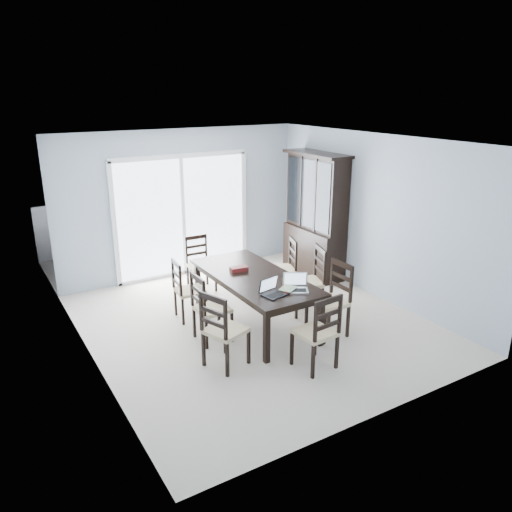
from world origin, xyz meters
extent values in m
plane|color=#BCB2A1|center=(0.00, 0.00, 0.00)|extent=(5.00, 5.00, 0.00)
plane|color=white|center=(0.00, 0.00, 2.60)|extent=(5.00, 5.00, 0.00)
cube|color=#9BA9B9|center=(0.00, 2.50, 1.30)|extent=(4.50, 0.02, 2.60)
cube|color=#9BA9B9|center=(-2.25, 0.00, 1.30)|extent=(0.02, 5.00, 2.60)
cube|color=#9BA9B9|center=(2.25, 0.00, 1.30)|extent=(0.02, 5.00, 2.60)
cube|color=gray|center=(0.00, 3.50, -0.05)|extent=(4.50, 2.00, 0.10)
cube|color=#99999E|center=(0.00, 4.50, 0.55)|extent=(4.50, 0.06, 1.10)
cube|color=black|center=(0.00, 0.00, 0.73)|extent=(1.00, 2.20, 0.04)
cube|color=black|center=(0.00, 0.00, 0.67)|extent=(0.88, 2.08, 0.10)
cube|color=black|center=(-0.42, -1.00, 0.34)|extent=(0.07, 0.07, 0.69)
cube|color=black|center=(0.42, -1.00, 0.34)|extent=(0.07, 0.07, 0.69)
cube|color=black|center=(-0.42, 1.00, 0.34)|extent=(0.07, 0.07, 0.69)
cube|color=black|center=(0.42, 1.00, 0.34)|extent=(0.07, 0.07, 0.69)
cube|color=black|center=(2.01, 1.25, 0.42)|extent=(0.45, 1.30, 0.85)
cube|color=black|center=(2.04, 1.25, 1.50)|extent=(0.38, 1.30, 1.30)
cube|color=black|center=(2.01, 1.25, 2.17)|extent=(0.50, 1.38, 0.05)
cube|color=black|center=(1.84, 0.83, 1.50)|extent=(0.02, 0.36, 1.18)
cube|color=black|center=(1.84, 1.25, 1.50)|extent=(0.02, 0.36, 1.18)
cube|color=black|center=(1.84, 1.67, 1.50)|extent=(0.02, 0.36, 1.18)
cube|color=silver|center=(0.00, 2.48, 1.05)|extent=(2.40, 0.02, 2.10)
cube|color=white|center=(0.00, 2.46, 2.14)|extent=(2.52, 0.05, 0.08)
cube|color=white|center=(0.00, 2.46, 1.05)|extent=(0.06, 0.05, 2.10)
cube|color=white|center=(0.00, 2.46, 0.03)|extent=(2.52, 0.05, 0.05)
cube|color=black|center=(-1.12, -0.67, 0.22)|extent=(0.05, 0.05, 0.44)
cube|color=black|center=(-0.99, -1.04, 0.22)|extent=(0.05, 0.05, 0.44)
cube|color=black|center=(-0.75, -0.54, 0.22)|extent=(0.05, 0.05, 0.44)
cube|color=black|center=(-0.62, -0.91, 0.22)|extent=(0.05, 0.05, 0.44)
cube|color=beige|center=(-0.87, -0.79, 0.47)|extent=(0.55, 0.55, 0.05)
cube|color=black|center=(-0.91, 0.07, 0.21)|extent=(0.03, 0.03, 0.43)
cube|color=black|center=(-0.91, -0.31, 0.21)|extent=(0.03, 0.03, 0.43)
cube|color=black|center=(-0.53, 0.07, 0.21)|extent=(0.03, 0.03, 0.43)
cube|color=black|center=(-0.53, -0.31, 0.21)|extent=(0.03, 0.03, 0.43)
cube|color=beige|center=(-0.72, -0.12, 0.45)|extent=(0.42, 0.42, 0.05)
cube|color=black|center=(-0.86, 0.86, 0.20)|extent=(0.04, 0.04, 0.41)
cube|color=black|center=(-0.89, 0.50, 0.20)|extent=(0.04, 0.04, 0.41)
cube|color=black|center=(-0.50, 0.82, 0.20)|extent=(0.04, 0.04, 0.41)
cube|color=black|center=(-0.54, 0.47, 0.20)|extent=(0.04, 0.04, 0.41)
cube|color=beige|center=(-0.70, 0.66, 0.43)|extent=(0.43, 0.43, 0.05)
cube|color=black|center=(0.89, -1.00, 0.23)|extent=(0.04, 0.04, 0.46)
cube|color=black|center=(0.89, -0.60, 0.23)|extent=(0.04, 0.04, 0.46)
cube|color=black|center=(0.48, -1.00, 0.23)|extent=(0.04, 0.04, 0.46)
cube|color=black|center=(0.49, -0.60, 0.23)|extent=(0.04, 0.04, 0.46)
cube|color=beige|center=(0.69, -0.80, 0.48)|extent=(0.45, 0.45, 0.05)
cube|color=black|center=(1.00, -0.30, 0.23)|extent=(0.05, 0.05, 0.45)
cube|color=black|center=(1.13, 0.08, 0.23)|extent=(0.05, 0.05, 0.45)
cube|color=black|center=(0.62, -0.17, 0.23)|extent=(0.05, 0.05, 0.45)
cube|color=black|center=(0.75, 0.21, 0.23)|extent=(0.05, 0.05, 0.45)
cube|color=beige|center=(0.88, -0.04, 0.48)|extent=(0.56, 0.56, 0.05)
cube|color=black|center=(1.03, 0.45, 0.21)|extent=(0.04, 0.04, 0.42)
cube|color=black|center=(1.16, 0.80, 0.21)|extent=(0.04, 0.04, 0.42)
cube|color=black|center=(0.68, 0.58, 0.21)|extent=(0.04, 0.04, 0.42)
cube|color=black|center=(0.80, 0.93, 0.21)|extent=(0.04, 0.04, 0.42)
cube|color=beige|center=(0.92, 0.69, 0.45)|extent=(0.53, 0.53, 0.05)
cube|color=black|center=(-0.15, -1.59, 0.22)|extent=(0.04, 0.04, 0.44)
cube|color=black|center=(0.23, -1.55, 0.22)|extent=(0.04, 0.04, 0.44)
cube|color=black|center=(-0.18, -1.20, 0.22)|extent=(0.04, 0.04, 0.44)
cube|color=black|center=(0.20, -1.17, 0.22)|extent=(0.04, 0.04, 0.44)
cube|color=beige|center=(0.03, -1.38, 0.46)|extent=(0.46, 0.46, 0.05)
cube|color=black|center=(0.09, 1.74, 0.20)|extent=(0.03, 0.03, 0.40)
cube|color=black|center=(-0.27, 1.75, 0.20)|extent=(0.03, 0.03, 0.40)
cube|color=black|center=(0.08, 1.38, 0.20)|extent=(0.03, 0.03, 0.40)
cube|color=black|center=(-0.28, 1.39, 0.20)|extent=(0.03, 0.03, 0.40)
cube|color=beige|center=(-0.10, 1.56, 0.43)|extent=(0.40, 0.40, 0.05)
cube|color=black|center=(-0.13, -0.75, 0.76)|extent=(0.35, 0.28, 0.02)
cube|color=silver|center=(-0.13, -0.75, 0.87)|extent=(0.28, 0.09, 0.17)
cube|color=silver|center=(0.17, -0.77, 0.76)|extent=(0.39, 0.36, 0.02)
cube|color=silver|center=(0.17, -0.77, 0.87)|extent=(0.26, 0.18, 0.17)
cube|color=maroon|center=(0.08, -0.71, 0.76)|extent=(0.25, 0.23, 0.03)
cube|color=gold|center=(0.09, -0.71, 0.78)|extent=(0.28, 0.27, 0.01)
cube|color=black|center=(0.17, -0.79, 0.76)|extent=(0.12, 0.08, 0.01)
cube|color=#460E11|center=(-0.10, 0.27, 0.78)|extent=(0.26, 0.16, 0.06)
cube|color=maroon|center=(-0.61, 3.45, 0.40)|extent=(1.62, 1.45, 0.80)
cube|color=gray|center=(-0.61, 3.45, 0.82)|extent=(1.67, 1.49, 0.05)
camera|label=1|loc=(-3.36, -5.62, 3.25)|focal=35.00mm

